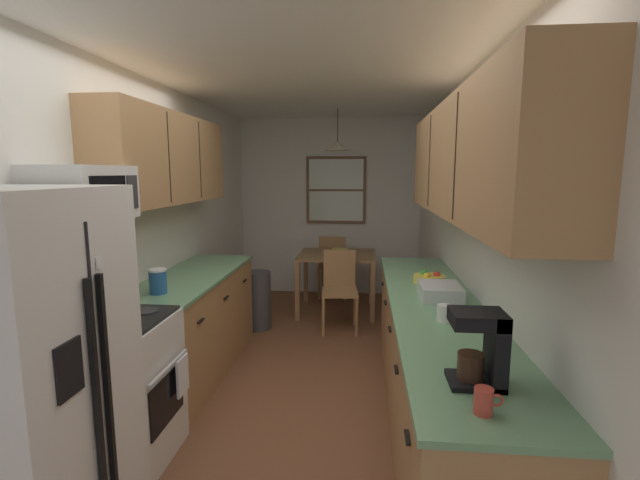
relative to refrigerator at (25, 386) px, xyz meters
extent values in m
plane|color=brown|center=(0.96, 2.17, -0.86)|extent=(12.00, 12.00, 0.00)
cube|color=silver|center=(-0.39, 2.17, 0.41)|extent=(0.10, 9.00, 2.55)
cube|color=silver|center=(2.31, 2.17, 0.41)|extent=(0.10, 9.00, 2.55)
cube|color=silver|center=(0.96, 4.82, 0.41)|extent=(4.40, 0.10, 2.55)
cube|color=white|center=(0.96, 2.17, 1.73)|extent=(4.40, 9.00, 0.08)
cube|color=white|center=(0.00, 0.00, 0.00)|extent=(0.67, 0.79, 1.72)
cube|color=black|center=(0.34, 0.00, -0.05)|extent=(0.01, 0.01, 1.55)
cube|color=black|center=(0.35, -0.04, -0.05)|extent=(0.02, 0.02, 1.10)
cube|color=black|center=(0.35, 0.04, -0.05)|extent=(0.02, 0.02, 1.10)
cube|color=black|center=(0.34, -0.17, 0.17)|extent=(0.01, 0.15, 0.22)
cube|color=beige|center=(0.34, 0.06, 0.43)|extent=(0.01, 0.05, 0.07)
cube|color=white|center=(0.34, 0.07, 0.54)|extent=(0.01, 0.04, 0.05)
cube|color=white|center=(-0.03, 0.73, -0.41)|extent=(0.62, 0.63, 0.90)
cube|color=black|center=(0.29, 0.73, -0.44)|extent=(0.01, 0.44, 0.30)
cube|color=silver|center=(0.31, 0.73, -0.23)|extent=(0.02, 0.50, 0.02)
cube|color=black|center=(-0.03, 0.73, 0.05)|extent=(0.59, 0.59, 0.02)
cube|color=white|center=(-0.31, 0.73, 0.14)|extent=(0.06, 0.63, 0.20)
cylinder|color=#2D2D2D|center=(-0.17, 0.59, 0.06)|extent=(0.15, 0.15, 0.01)
cylinder|color=#2D2D2D|center=(-0.17, 0.87, 0.06)|extent=(0.15, 0.15, 0.01)
cylinder|color=#2D2D2D|center=(0.11, 0.59, 0.06)|extent=(0.15, 0.15, 0.01)
cylinder|color=#2D2D2D|center=(0.11, 0.87, 0.06)|extent=(0.15, 0.15, 0.01)
cube|color=white|center=(-0.15, 0.73, 0.80)|extent=(0.38, 0.57, 0.32)
cube|color=black|center=(0.05, 0.67, 0.80)|extent=(0.01, 0.34, 0.20)
cube|color=#2D2D33|center=(0.05, 0.92, 0.80)|extent=(0.01, 0.11, 0.20)
cube|color=#A87A4C|center=(-0.04, 1.97, -0.43)|extent=(0.60, 1.84, 0.87)
cube|color=#6B9E70|center=(-0.04, 1.97, 0.02)|extent=(0.63, 1.86, 0.03)
cube|color=black|center=(0.28, 1.36, -0.16)|extent=(0.02, 0.10, 0.01)
cube|color=black|center=(0.28, 1.97, -0.16)|extent=(0.02, 0.10, 0.01)
cube|color=black|center=(0.28, 2.59, -0.16)|extent=(0.02, 0.10, 0.01)
cube|color=#A87A4C|center=(-0.18, 1.92, 1.03)|extent=(0.32, 1.94, 0.74)
cube|color=#2D2319|center=(-0.01, 1.60, 1.03)|extent=(0.01, 0.01, 0.68)
cube|color=#2D2319|center=(-0.01, 2.24, 1.03)|extent=(0.01, 0.01, 0.68)
cube|color=#A87A4C|center=(1.96, 1.32, -0.43)|extent=(0.60, 3.21, 0.87)
cube|color=#6B9E70|center=(1.96, 1.32, 0.02)|extent=(0.63, 3.23, 0.03)
cube|color=black|center=(1.65, 0.03, -0.16)|extent=(0.02, 0.10, 0.01)
cube|color=black|center=(1.65, 0.67, -0.16)|extent=(0.02, 0.10, 0.01)
cube|color=black|center=(1.65, 1.32, -0.16)|extent=(0.02, 0.10, 0.01)
cube|color=black|center=(1.65, 1.96, -0.16)|extent=(0.02, 0.10, 0.01)
cube|color=black|center=(1.65, 2.60, -0.16)|extent=(0.02, 0.10, 0.01)
cube|color=#A87A4C|center=(2.10, 1.27, 1.00)|extent=(0.32, 2.91, 0.73)
cube|color=#2D2319|center=(1.94, 0.79, 1.00)|extent=(0.01, 0.01, 0.67)
cube|color=#2D2319|center=(1.94, 1.74, 1.00)|extent=(0.01, 0.01, 0.67)
cube|color=olive|center=(1.13, 3.86, -0.12)|extent=(0.96, 0.85, 0.03)
cube|color=olive|center=(0.67, 3.47, -0.50)|extent=(0.06, 0.06, 0.73)
cube|color=olive|center=(1.58, 3.47, -0.50)|extent=(0.06, 0.06, 0.73)
cube|color=olive|center=(0.67, 4.26, -0.50)|extent=(0.06, 0.06, 0.73)
cube|color=olive|center=(1.58, 4.26, -0.50)|extent=(0.06, 0.06, 0.73)
cube|color=#A87A4C|center=(1.20, 3.16, -0.41)|extent=(0.43, 0.43, 0.04)
cube|color=#A87A4C|center=(1.19, 3.34, -0.19)|extent=(0.37, 0.06, 0.45)
cylinder|color=#A87A4C|center=(1.40, 2.99, -0.65)|extent=(0.04, 0.04, 0.43)
cylinder|color=#A87A4C|center=(1.04, 2.96, -0.65)|extent=(0.04, 0.04, 0.43)
cylinder|color=#A87A4C|center=(1.37, 3.36, -0.65)|extent=(0.04, 0.04, 0.43)
cylinder|color=#A87A4C|center=(1.01, 3.33, -0.65)|extent=(0.04, 0.04, 0.43)
cube|color=#A87A4C|center=(1.04, 4.57, -0.41)|extent=(0.42, 0.42, 0.04)
cube|color=#A87A4C|center=(1.03, 4.39, -0.19)|extent=(0.37, 0.05, 0.45)
cylinder|color=#A87A4C|center=(0.86, 4.76, -0.65)|extent=(0.04, 0.04, 0.43)
cylinder|color=#A87A4C|center=(1.23, 4.74, -0.65)|extent=(0.04, 0.04, 0.43)
cylinder|color=#A87A4C|center=(0.84, 4.40, -0.65)|extent=(0.04, 0.04, 0.43)
cylinder|color=#A87A4C|center=(1.21, 4.38, -0.65)|extent=(0.04, 0.04, 0.43)
cylinder|color=black|center=(1.13, 3.86, 1.49)|extent=(0.01, 0.01, 0.40)
cone|color=beige|center=(1.13, 3.86, 1.23)|extent=(0.33, 0.33, 0.10)
sphere|color=white|center=(1.13, 3.86, 1.25)|extent=(0.06, 0.06, 0.06)
cube|color=brown|center=(1.06, 4.75, 0.67)|extent=(0.86, 0.04, 0.96)
cube|color=silver|center=(1.06, 4.73, 0.67)|extent=(0.78, 0.01, 0.88)
cube|color=brown|center=(1.06, 4.73, 0.67)|extent=(0.78, 0.02, 0.03)
cylinder|color=#3F3F42|center=(0.26, 3.15, -0.53)|extent=(0.30, 0.30, 0.66)
cylinder|color=#265999|center=(-0.04, 1.36, 0.12)|extent=(0.12, 0.12, 0.17)
cylinder|color=white|center=(-0.04, 1.36, 0.21)|extent=(0.13, 0.13, 0.02)
cube|color=white|center=(0.32, 0.88, -0.36)|extent=(0.02, 0.16, 0.24)
cube|color=black|center=(1.93, 0.13, 0.05)|extent=(0.22, 0.18, 0.02)
cube|color=black|center=(2.01, 0.13, 0.20)|extent=(0.06, 0.18, 0.32)
cube|color=black|center=(1.93, 0.13, 0.32)|extent=(0.22, 0.18, 0.06)
cylinder|color=#331E14|center=(1.91, 0.13, 0.12)|extent=(0.11, 0.11, 0.11)
cylinder|color=white|center=(1.95, 0.94, 0.09)|extent=(0.09, 0.09, 0.10)
torus|color=white|center=(2.00, 0.94, 0.09)|extent=(0.05, 0.01, 0.05)
cylinder|color=#BF3F33|center=(1.91, -0.10, 0.09)|extent=(0.07, 0.07, 0.10)
torus|color=#BF3F33|center=(1.95, -0.10, 0.09)|extent=(0.05, 0.01, 0.05)
cylinder|color=#E5D14C|center=(1.99, 1.89, 0.07)|extent=(0.26, 0.26, 0.06)
cylinder|color=black|center=(1.99, 1.89, 0.08)|extent=(0.21, 0.21, 0.03)
sphere|color=red|center=(2.05, 1.88, 0.10)|extent=(0.06, 0.06, 0.06)
sphere|color=green|center=(1.96, 1.93, 0.10)|extent=(0.06, 0.06, 0.06)
sphere|color=yellow|center=(1.97, 1.84, 0.10)|extent=(0.06, 0.06, 0.06)
cube|color=silver|center=(2.00, 1.43, 0.09)|extent=(0.28, 0.34, 0.10)
cylinder|color=#E0D14C|center=(1.16, 3.89, -0.07)|extent=(0.20, 0.20, 0.06)
camera|label=1|loc=(1.46, -1.68, 0.92)|focal=24.92mm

